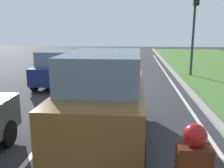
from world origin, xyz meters
name	(u,v)px	position (x,y,z in m)	size (l,w,h in m)	color
ground_plane	(101,88)	(0.00, 14.00, 0.00)	(60.00, 60.00, 0.00)	#2D2D30
lane_line_center	(87,88)	(-0.70, 14.00, 0.00)	(0.12, 32.00, 0.01)	silver
lane_line_right_edge	(177,90)	(3.60, 14.00, 0.00)	(0.12, 32.00, 0.01)	silver
curb_right	(188,89)	(4.10, 14.00, 0.06)	(0.24, 48.00, 0.12)	#9E9B93
car_suv_ahead	(104,97)	(0.86, 8.31, 1.17)	(2.00, 4.52, 2.28)	brown
car_hatchback_far	(58,68)	(-2.24, 14.42, 0.88)	(1.81, 3.74, 1.78)	navy
rider_person	(193,167)	(2.31, 5.17, 1.19)	(0.51, 0.41, 1.16)	#4C1E0C
traffic_light_near_right	(195,16)	(5.00, 17.63, 3.52)	(0.32, 0.50, 5.12)	#2D2D2D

